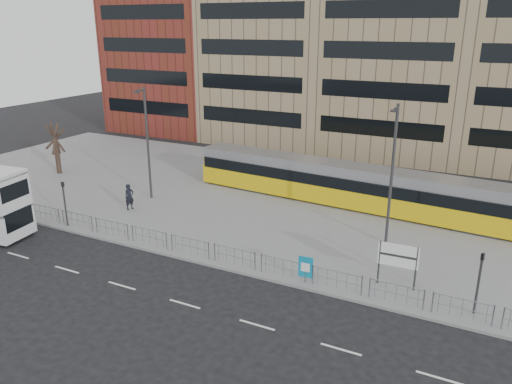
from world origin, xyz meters
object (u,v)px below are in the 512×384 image
at_px(traffic_light_west, 64,198).
at_px(bare_tree, 53,121).
at_px(pedestrian, 129,197).
at_px(lamp_post_east, 392,171).
at_px(traffic_light_east, 480,276).
at_px(tram, 357,186).
at_px(ad_panel, 306,268).
at_px(station_sign, 398,258).
at_px(lamp_post_west, 147,139).

relative_size(traffic_light_west, bare_tree, 0.44).
bearing_deg(pedestrian, lamp_post_east, -59.80).
xyz_separation_m(traffic_light_east, bare_tree, (-35.83, 7.98, 2.87)).
bearing_deg(tram, ad_panel, -81.88).
distance_m(station_sign, pedestrian, 20.08).
bearing_deg(station_sign, lamp_post_west, 162.40).
bearing_deg(traffic_light_east, lamp_post_west, 176.27).
xyz_separation_m(traffic_light_west, bare_tree, (-10.37, 8.82, 2.87)).
height_order(traffic_light_west, bare_tree, bare_tree).
bearing_deg(traffic_light_west, ad_panel, 18.24).
relative_size(lamp_post_west, bare_tree, 1.22).
height_order(ad_panel, bare_tree, bare_tree).
bearing_deg(station_sign, traffic_light_east, -15.54).
bearing_deg(bare_tree, lamp_post_west, -8.10).
distance_m(tram, lamp_post_west, 16.17).
xyz_separation_m(lamp_post_east, bare_tree, (-30.26, 1.92, 0.13)).
bearing_deg(tram, lamp_post_east, -53.86).
xyz_separation_m(station_sign, lamp_post_east, (-1.71, 5.17, 3.07)).
bearing_deg(bare_tree, tram, 7.90).
xyz_separation_m(ad_panel, traffic_light_east, (8.22, 0.84, 1.12)).
bearing_deg(bare_tree, station_sign, -12.51).
distance_m(station_sign, lamp_post_west, 21.09).
height_order(ad_panel, traffic_light_west, traffic_light_west).
bearing_deg(lamp_post_east, bare_tree, 176.38).
distance_m(ad_panel, traffic_light_west, 17.28).
bearing_deg(lamp_post_east, traffic_light_west, -160.85).
xyz_separation_m(tram, lamp_post_east, (3.52, -5.62, 3.14)).
bearing_deg(traffic_light_east, traffic_light_west, -167.15).
bearing_deg(tram, bare_tree, -168.02).
distance_m(station_sign, ad_panel, 4.75).
bearing_deg(pedestrian, tram, -38.63).
height_order(tram, lamp_post_west, lamp_post_west).
relative_size(lamp_post_east, bare_tree, 1.23).
height_order(tram, pedestrian, tram).
distance_m(ad_panel, bare_tree, 29.26).
bearing_deg(pedestrian, ad_panel, -83.45).
bearing_deg(traffic_light_east, pedestrian, -177.51).
height_order(traffic_light_east, bare_tree, bare_tree).
distance_m(traffic_light_east, lamp_post_west, 24.98).
height_order(lamp_post_east, bare_tree, lamp_post_east).
height_order(pedestrian, lamp_post_east, lamp_post_east).
height_order(station_sign, bare_tree, bare_tree).
height_order(pedestrian, traffic_light_west, traffic_light_west).
relative_size(tram, lamp_post_west, 3.10).
distance_m(tram, pedestrian, 16.78).
height_order(tram, bare_tree, bare_tree).
relative_size(ad_panel, traffic_light_west, 0.47).
height_order(ad_panel, lamp_post_west, lamp_post_west).
bearing_deg(pedestrian, lamp_post_west, 27.85).
height_order(station_sign, lamp_post_west, lamp_post_west).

